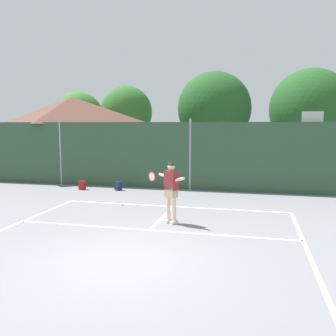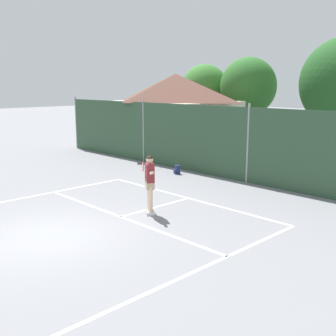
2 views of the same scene
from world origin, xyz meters
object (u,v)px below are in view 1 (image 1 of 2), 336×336
(tennis_ball, at_px, (122,205))
(backpack_red, at_px, (82,185))
(backpack_navy, at_px, (118,186))
(tennis_player, at_px, (171,187))
(basketball_hoop, at_px, (311,139))

(tennis_ball, distance_m, backpack_red, 3.98)
(backpack_navy, bearing_deg, tennis_player, -53.43)
(tennis_player, relative_size, tennis_ball, 28.10)
(basketball_hoop, relative_size, backpack_navy, 7.67)
(basketball_hoop, xyz_separation_m, tennis_player, (-4.90, -6.87, -1.20))
(basketball_hoop, bearing_deg, backpack_red, -167.31)
(tennis_player, distance_m, tennis_ball, 3.17)
(tennis_player, xyz_separation_m, backpack_navy, (-3.55, 4.78, -0.92))
(backpack_red, xyz_separation_m, backpack_navy, (1.69, 0.20, 0.00))
(basketball_hoop, xyz_separation_m, backpack_red, (-10.14, -2.28, -2.12))
(basketball_hoop, height_order, tennis_player, basketball_hoop)
(tennis_ball, xyz_separation_m, backpack_navy, (-1.27, 2.86, 0.16))
(tennis_player, distance_m, backpack_red, 7.02)
(tennis_ball, bearing_deg, backpack_red, 138.02)
(tennis_player, bearing_deg, backpack_navy, 126.57)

